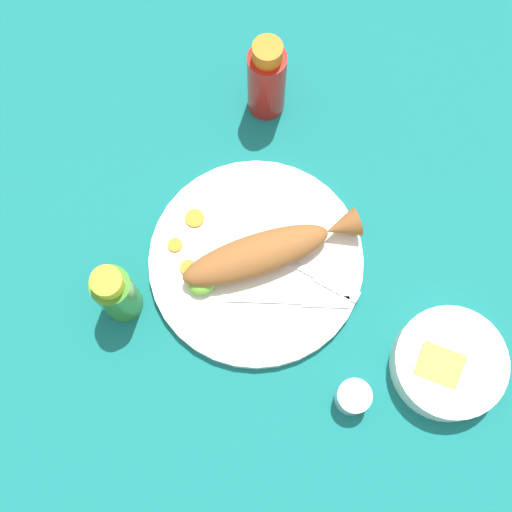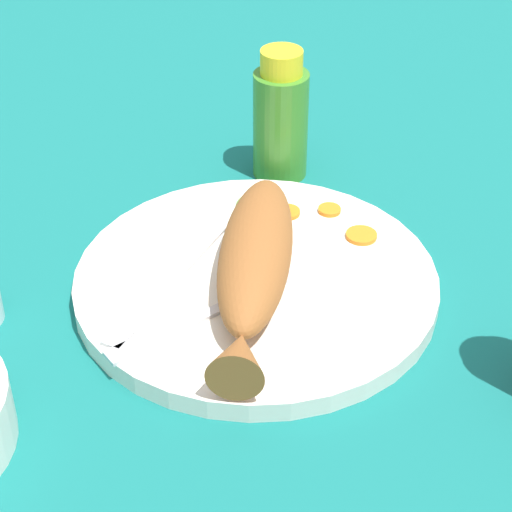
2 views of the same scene
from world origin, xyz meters
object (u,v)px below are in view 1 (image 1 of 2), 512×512
fork_near (310,272)px  salt_cup (350,399)px  guacamole_bowl (449,364)px  main_plate (256,261)px  hot_sauce_bottle_green (116,293)px  fork_far (295,301)px  hot_sauce_bottle_red (267,80)px  fried_fish (267,252)px

fork_near → salt_cup: salt_cup is taller
guacamole_bowl → main_plate: bearing=-63.7°
main_plate → guacamole_bowl: size_ratio=2.01×
salt_cup → guacamole_bowl: bearing=165.1°
fork_near → hot_sauce_bottle_green: hot_sauce_bottle_green is taller
main_plate → fork_far: (-0.01, 0.08, 0.01)m
main_plate → fork_near: (-0.05, 0.06, 0.01)m
fork_far → hot_sauce_bottle_green: hot_sauce_bottle_green is taller
fork_near → hot_sauce_bottle_red: hot_sauce_bottle_red is taller
fork_near → salt_cup: bearing=-44.8°
hot_sauce_bottle_green → guacamole_bowl: (-0.33, 0.34, -0.04)m
salt_cup → guacamole_bowl: (-0.14, 0.04, 0.01)m
fork_far → hot_sauce_bottle_red: (-0.15, -0.29, 0.06)m
main_plate → fork_far: 0.08m
fried_fish → guacamole_bowl: 0.30m
fork_far → hot_sauce_bottle_red: hot_sauce_bottle_red is taller
fork_far → salt_cup: 0.16m
hot_sauce_bottle_green → salt_cup: bearing=122.7°
fried_fish → fork_far: bearing=102.0°
fork_far → guacamole_bowl: (-0.13, 0.20, 0.01)m
salt_cup → guacamole_bowl: 0.15m
fried_fish → fork_near: (-0.04, 0.06, -0.02)m
guacamole_bowl → salt_cup: bearing=-14.9°
main_plate → guacamole_bowl: guacamole_bowl is taller
hot_sauce_bottle_green → salt_cup: 0.36m
fried_fish → hot_sauce_bottle_red: 0.26m
fried_fish → salt_cup: size_ratio=5.64×
main_plate → fork_near: size_ratio=1.85×
fried_fish → fork_near: size_ratio=1.59×
hot_sauce_bottle_red → fork_far: bearing=63.0°
salt_cup → hot_sauce_bottle_red: bearing=-110.1°
fork_far → guacamole_bowl: size_ratio=1.00×
main_plate → hot_sauce_bottle_red: hot_sauce_bottle_red is taller
hot_sauce_bottle_green → fork_near: bearing=154.8°
fork_near → guacamole_bowl: 0.23m
main_plate → hot_sauce_bottle_green: (0.20, -0.06, 0.05)m
fork_near → guacamole_bowl: guacamole_bowl is taller
main_plate → hot_sauce_bottle_green: size_ratio=2.31×
fried_fish → hot_sauce_bottle_red: (-0.15, -0.21, 0.03)m
hot_sauce_bottle_red → hot_sauce_bottle_green: 0.39m
fork_near → salt_cup: 0.19m
fried_fish → salt_cup: fried_fish is taller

